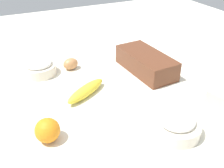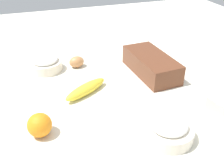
{
  "view_description": "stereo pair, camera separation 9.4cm",
  "coord_description": "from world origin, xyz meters",
  "px_view_note": "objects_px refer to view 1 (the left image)",
  "views": [
    {
      "loc": [
        0.73,
        -0.34,
        0.53
      ],
      "look_at": [
        0.0,
        0.0,
        0.04
      ],
      "focal_mm": 41.94,
      "sensor_mm": 36.0,
      "label": 1
    },
    {
      "loc": [
        0.77,
        -0.26,
        0.53
      ],
      "look_at": [
        0.0,
        0.0,
        0.04
      ],
      "focal_mm": 41.94,
      "sensor_mm": 36.0,
      "label": 2
    }
  ],
  "objects_px": {
    "butter_block": "(222,101)",
    "egg_near_butter": "(71,64)",
    "flour_bowl": "(176,125)",
    "banana": "(86,91)",
    "loaf_pan": "(146,62)",
    "sugar_bowl": "(39,67)",
    "orange_fruit": "(47,130)"
  },
  "relations": [
    {
      "from": "orange_fruit",
      "to": "egg_near_butter",
      "type": "height_order",
      "value": "orange_fruit"
    },
    {
      "from": "flour_bowl",
      "to": "sugar_bowl",
      "type": "height_order",
      "value": "sugar_bowl"
    },
    {
      "from": "banana",
      "to": "orange_fruit",
      "type": "bearing_deg",
      "value": -45.85
    },
    {
      "from": "banana",
      "to": "loaf_pan",
      "type": "bearing_deg",
      "value": 103.32
    },
    {
      "from": "loaf_pan",
      "to": "egg_near_butter",
      "type": "xyz_separation_m",
      "value": [
        -0.15,
        -0.28,
        -0.02
      ]
    },
    {
      "from": "butter_block",
      "to": "sugar_bowl",
      "type": "bearing_deg",
      "value": -135.19
    },
    {
      "from": "egg_near_butter",
      "to": "butter_block",
      "type": "bearing_deg",
      "value": 36.98
    },
    {
      "from": "loaf_pan",
      "to": "orange_fruit",
      "type": "distance_m",
      "value": 0.53
    },
    {
      "from": "butter_block",
      "to": "egg_near_butter",
      "type": "relative_size",
      "value": 1.37
    },
    {
      "from": "sugar_bowl",
      "to": "banana",
      "type": "relative_size",
      "value": 0.72
    },
    {
      "from": "loaf_pan",
      "to": "orange_fruit",
      "type": "xyz_separation_m",
      "value": [
        0.24,
        -0.47,
        -0.01
      ]
    },
    {
      "from": "loaf_pan",
      "to": "banana",
      "type": "bearing_deg",
      "value": -80.8
    },
    {
      "from": "loaf_pan",
      "to": "orange_fruit",
      "type": "bearing_deg",
      "value": -66.89
    },
    {
      "from": "banana",
      "to": "butter_block",
      "type": "xyz_separation_m",
      "value": [
        0.27,
        0.38,
        0.01
      ]
    },
    {
      "from": "loaf_pan",
      "to": "flour_bowl",
      "type": "distance_m",
      "value": 0.39
    },
    {
      "from": "flour_bowl",
      "to": "loaf_pan",
      "type": "bearing_deg",
      "value": 161.51
    },
    {
      "from": "orange_fruit",
      "to": "egg_near_butter",
      "type": "relative_size",
      "value": 1.1
    },
    {
      "from": "butter_block",
      "to": "egg_near_butter",
      "type": "height_order",
      "value": "butter_block"
    },
    {
      "from": "orange_fruit",
      "to": "flour_bowl",
      "type": "bearing_deg",
      "value": 69.72
    },
    {
      "from": "orange_fruit",
      "to": "loaf_pan",
      "type": "bearing_deg",
      "value": 117.22
    },
    {
      "from": "orange_fruit",
      "to": "egg_near_butter",
      "type": "bearing_deg",
      "value": 154.18
    },
    {
      "from": "flour_bowl",
      "to": "egg_near_butter",
      "type": "distance_m",
      "value": 0.55
    },
    {
      "from": "flour_bowl",
      "to": "sugar_bowl",
      "type": "xyz_separation_m",
      "value": [
        -0.54,
        -0.29,
        0.0
      ]
    },
    {
      "from": "sugar_bowl",
      "to": "butter_block",
      "type": "height_order",
      "value": "sugar_bowl"
    },
    {
      "from": "loaf_pan",
      "to": "banana",
      "type": "xyz_separation_m",
      "value": [
        0.07,
        -0.29,
        -0.02
      ]
    },
    {
      "from": "orange_fruit",
      "to": "butter_block",
      "type": "distance_m",
      "value": 0.57
    },
    {
      "from": "banana",
      "to": "butter_block",
      "type": "bearing_deg",
      "value": 54.8
    },
    {
      "from": "sugar_bowl",
      "to": "banana",
      "type": "xyz_separation_m",
      "value": [
        0.23,
        0.12,
        -0.01
      ]
    },
    {
      "from": "loaf_pan",
      "to": "orange_fruit",
      "type": "height_order",
      "value": "loaf_pan"
    },
    {
      "from": "sugar_bowl",
      "to": "loaf_pan",
      "type": "bearing_deg",
      "value": 68.17
    },
    {
      "from": "flour_bowl",
      "to": "egg_near_butter",
      "type": "bearing_deg",
      "value": -163.32
    },
    {
      "from": "loaf_pan",
      "to": "flour_bowl",
      "type": "relative_size",
      "value": 1.96
    }
  ]
}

